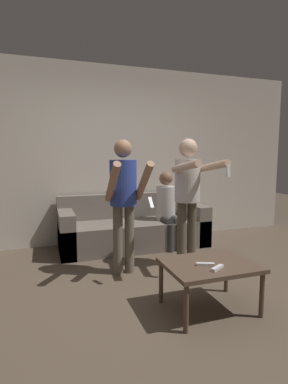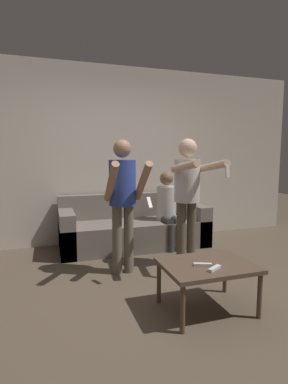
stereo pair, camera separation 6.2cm
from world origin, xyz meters
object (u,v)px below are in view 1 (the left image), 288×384
coffee_table (210,268)px  remote_near (217,268)px  person_standing_right (188,188)px  couch (133,229)px  remote_far (205,264)px  person_seated (167,207)px  person_standing_left (124,193)px

coffee_table → remote_near: size_ratio=5.25×
person_standing_right → remote_near: person_standing_right is taller
coffee_table → remote_near: bearing=-97.3°
couch → coffee_table: couch is taller
couch → remote_near: 2.15m
remote_near → remote_far: bearing=115.9°
person_seated → coffee_table: 1.89m
remote_far → coffee_table: bearing=32.7°
person_seated → remote_near: (-0.41, -1.98, -0.16)m
person_standing_left → coffee_table: (0.49, -1.03, -0.55)m
couch → coffee_table: (0.09, -1.99, 0.11)m
couch → person_seated: person_seated is taller
remote_near → person_standing_right: bearing=74.5°
person_standing_right → remote_near: 1.32m
person_seated → coffee_table: person_seated is taller
person_standing_right → remote_far: 1.25m
person_seated → remote_far: person_seated is taller
remote_near → remote_far: size_ratio=0.97×
person_standing_right → person_standing_left: bearing=179.6°
couch → remote_near: size_ratio=14.48×
person_seated → remote_far: size_ratio=7.29×
couch → person_standing_right: 1.26m
coffee_table → couch: bearing=92.7°
person_standing_right → coffee_table: (-0.31, -1.02, -0.59)m
remote_near → person_seated: bearing=78.4°
couch → person_standing_right: (0.40, -0.97, 0.70)m
person_standing_left → person_seated: size_ratio=1.37×
person_standing_left → remote_near: size_ratio=10.27×
remote_near → person_standing_left: bearing=111.9°
person_seated → remote_near: 2.03m
person_seated → coffee_table: bearing=-101.9°
couch → person_seated: (0.48, -0.16, 0.33)m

